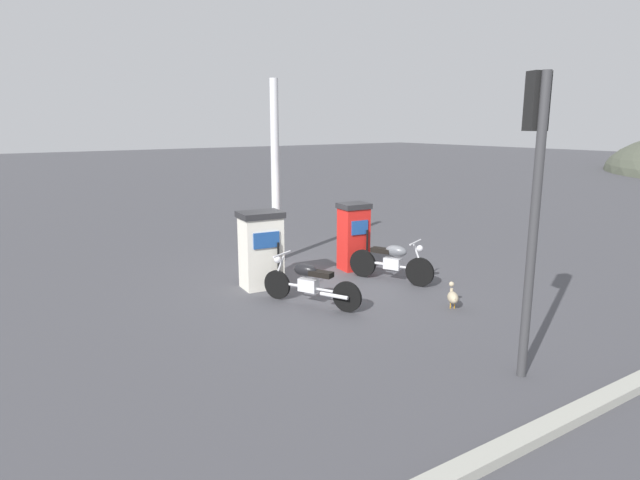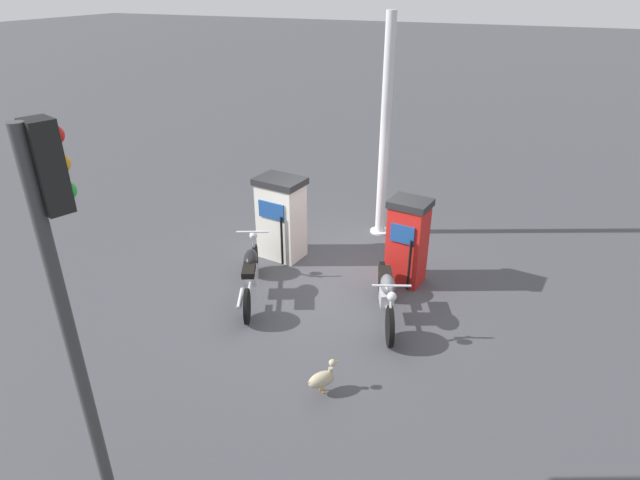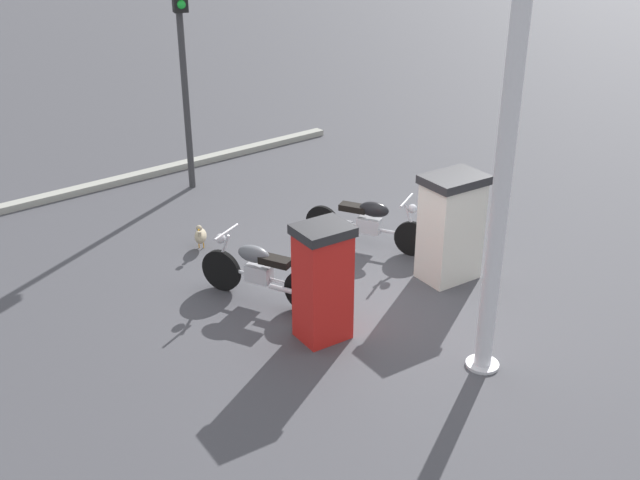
{
  "view_description": "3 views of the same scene",
  "coord_description": "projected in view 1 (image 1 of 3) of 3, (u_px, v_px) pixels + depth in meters",
  "views": [
    {
      "loc": [
        8.99,
        -6.49,
        3.34
      ],
      "look_at": [
        0.3,
        -0.25,
        1.01
      ],
      "focal_mm": 30.29,
      "sensor_mm": 36.0,
      "label": 1
    },
    {
      "loc": [
        7.63,
        3.03,
        4.86
      ],
      "look_at": [
        0.93,
        0.16,
        1.22
      ],
      "focal_mm": 29.64,
      "sensor_mm": 36.0,
      "label": 2
    },
    {
      "loc": [
        -6.62,
        6.68,
        5.3
      ],
      "look_at": [
        0.48,
        0.46,
        0.8
      ],
      "focal_mm": 42.74,
      "sensor_mm": 36.0,
      "label": 3
    }
  ],
  "objects": [
    {
      "name": "ground_plane",
      "position": [
        322.0,
        282.0,
        11.54
      ],
      "size": [
        120.0,
        120.0,
        0.0
      ],
      "primitive_type": "plane",
      "color": "#424247"
    },
    {
      "name": "fuel_pump_near",
      "position": [
        261.0,
        249.0,
        11.02
      ],
      "size": [
        0.77,
        0.94,
        1.59
      ],
      "color": "silver",
      "rests_on": "ground"
    },
    {
      "name": "fuel_pump_far",
      "position": [
        354.0,
        236.0,
        12.41
      ],
      "size": [
        0.67,
        0.73,
        1.55
      ],
      "color": "red",
      "rests_on": "ground"
    },
    {
      "name": "motorcycle_near_pump",
      "position": [
        309.0,
        282.0,
        10.01
      ],
      "size": [
        1.91,
        0.99,
        0.92
      ],
      "color": "black",
      "rests_on": "ground"
    },
    {
      "name": "motorcycle_far_pump",
      "position": [
        392.0,
        261.0,
        11.49
      ],
      "size": [
        1.83,
        0.87,
        0.94
      ],
      "color": "black",
      "rests_on": "ground"
    },
    {
      "name": "wandering_duck",
      "position": [
        453.0,
        297.0,
        9.86
      ],
      "size": [
        0.42,
        0.38,
        0.46
      ],
      "color": "tan",
      "rests_on": "ground"
    },
    {
      "name": "roadside_traffic_light",
      "position": [
        534.0,
        175.0,
        6.77
      ],
      "size": [
        0.4,
        0.29,
        3.96
      ],
      "color": "#38383A",
      "rests_on": "ground"
    },
    {
      "name": "canopy_support_pole",
      "position": [
        275.0,
        175.0,
        12.95
      ],
      "size": [
        0.4,
        0.4,
        4.35
      ],
      "color": "silver",
      "rests_on": "ground"
    },
    {
      "name": "road_edge_kerb",
      "position": [
        614.0,
        395.0,
        6.64
      ],
      "size": [
        0.6,
        8.72,
        0.12
      ],
      "color": "#9E9E93",
      "rests_on": "ground"
    }
  ]
}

